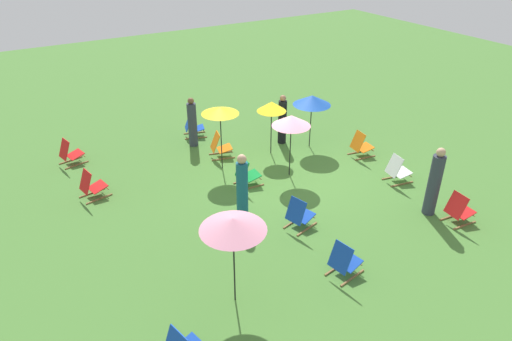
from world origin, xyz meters
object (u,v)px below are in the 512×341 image
deckchair_9 (193,126)px  deckchair_8 (398,170)px  deckchair_2 (459,210)px  umbrella_2 (291,121)px  deckchair_5 (247,174)px  person_2 (282,120)px  umbrella_0 (220,110)px  person_1 (434,183)px  person_0 (242,187)px  deckchair_10 (344,261)px  deckchair_7 (361,145)px  person_3 (192,123)px  umbrella_4 (233,224)px  umbrella_3 (272,107)px  deckchair_6 (299,215)px  deckchair_0 (70,153)px  deckchair_3 (92,186)px  umbrella_1 (312,100)px  deckchair_4 (220,146)px

deckchair_9 → deckchair_8: bearing=-130.2°
deckchair_2 → umbrella_2: size_ratio=0.44×
deckchair_5 → deckchair_9: bearing=2.7°
umbrella_2 → person_2: umbrella_2 is taller
umbrella_0 → person_1: (-4.89, -3.52, -1.00)m
deckchair_5 → umbrella_0: 1.98m
umbrella_2 → person_0: 2.65m
deckchair_10 → person_1: size_ratio=0.44×
deckchair_7 → deckchair_8: (-1.77, 0.20, 0.00)m
person_2 → person_3: person_2 is taller
person_2 → deckchair_7: bearing=82.7°
umbrella_4 → umbrella_3: bearing=-38.6°
deckchair_6 → deckchair_0: bearing=18.4°
deckchair_6 → person_2: bearing=-43.4°
umbrella_4 → person_2: (5.64, -4.86, -1.06)m
deckchair_9 → umbrella_4: umbrella_4 is taller
deckchair_10 → umbrella_2: umbrella_2 is taller
deckchair_0 → person_1: person_1 is taller
umbrella_3 → umbrella_0: bearing=93.3°
deckchair_2 → deckchair_10: (-0.04, 3.73, 0.00)m
deckchair_10 → umbrella_3: 6.08m
deckchair_5 → deckchair_10: same height
deckchair_3 → umbrella_1: (-0.45, -7.00, 1.26)m
deckchair_9 → person_0: 5.19m
deckchair_2 → deckchair_6: 4.01m
umbrella_2 → person_3: (3.30, 1.63, -0.95)m
deckchair_3 → deckchair_4: bearing=-96.0°
deckchair_9 → person_2: person_2 is taller
deckchair_2 → umbrella_4: (0.50, 6.09, 1.50)m
deckchair_7 → umbrella_4: umbrella_4 is taller
umbrella_4 → deckchair_9: bearing=-18.0°
umbrella_0 → umbrella_2: 2.07m
umbrella_4 → deckchair_3: bearing=15.6°
deckchair_3 → deckchair_9: size_ratio=0.97×
person_3 → deckchair_8: bearing=-34.6°
umbrella_4 → person_2: 7.52m
deckchair_0 → umbrella_1: size_ratio=0.47×
deckchair_0 → deckchair_2: (-8.19, -7.70, 0.00)m
deckchair_4 → umbrella_3: bearing=-97.9°
deckchair_4 → deckchair_8: (-4.02, -3.69, 0.00)m
deckchair_0 → deckchair_10: same height
umbrella_0 → person_2: size_ratio=1.18×
umbrella_0 → person_0: bearing=164.7°
person_0 → deckchair_7: bearing=118.5°
deckchair_7 → umbrella_3: size_ratio=0.47×
umbrella_4 → deckchair_8: bearing=-74.4°
deckchair_8 → deckchair_10: same height
umbrella_4 → person_1: umbrella_4 is taller
deckchair_9 → umbrella_3: umbrella_3 is taller
deckchair_2 → deckchair_8: (2.24, -0.18, 0.00)m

